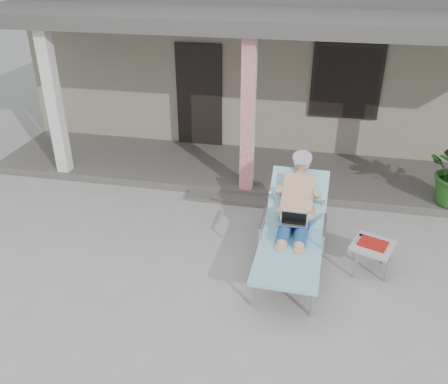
# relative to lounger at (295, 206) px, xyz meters

# --- Properties ---
(ground) EXTENTS (60.00, 60.00, 0.00)m
(ground) POSITION_rel_lounger_xyz_m (-0.95, -0.34, -0.88)
(ground) COLOR #9E9E99
(ground) RESTS_ON ground
(house) EXTENTS (10.40, 5.40, 3.30)m
(house) POSITION_rel_lounger_xyz_m (-0.95, 6.15, 0.78)
(house) COLOR gray
(house) RESTS_ON ground
(porch_deck) EXTENTS (10.00, 2.00, 0.15)m
(porch_deck) POSITION_rel_lounger_xyz_m (-0.95, 2.66, -0.81)
(porch_deck) COLOR #605B56
(porch_deck) RESTS_ON ground
(porch_overhang) EXTENTS (10.00, 2.30, 2.85)m
(porch_overhang) POSITION_rel_lounger_xyz_m (-0.95, 2.60, 1.91)
(porch_overhang) COLOR silver
(porch_overhang) RESTS_ON porch_deck
(porch_step) EXTENTS (2.00, 0.30, 0.07)m
(porch_step) POSITION_rel_lounger_xyz_m (-0.95, 1.51, -0.84)
(porch_step) COLOR #605B56
(porch_step) RESTS_ON ground
(lounger) EXTENTS (0.89, 2.23, 1.43)m
(lounger) POSITION_rel_lounger_xyz_m (0.00, 0.00, 0.00)
(lounger) COLOR #B7B7BC
(lounger) RESTS_ON ground
(side_table) EXTENTS (0.66, 0.66, 0.46)m
(side_table) POSITION_rel_lounger_xyz_m (1.07, -0.04, -0.49)
(side_table) COLOR #BABAB5
(side_table) RESTS_ON ground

